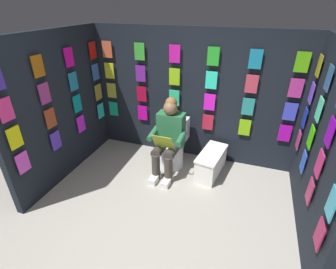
% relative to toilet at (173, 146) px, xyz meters
% --- Properties ---
extents(ground_plane, '(30.00, 30.00, 0.00)m').
position_rel_toilet_xyz_m(ground_plane, '(-0.19, 1.73, -0.33)').
color(ground_plane, '#9E998E').
extents(display_wall_back, '(3.37, 0.14, 2.10)m').
position_rel_toilet_xyz_m(display_wall_back, '(-0.19, -0.41, 0.72)').
color(display_wall_back, black).
rests_on(display_wall_back, ground).
extents(display_wall_left, '(0.14, 2.08, 2.10)m').
position_rel_toilet_xyz_m(display_wall_left, '(-1.87, 0.68, 0.72)').
color(display_wall_left, black).
rests_on(display_wall_left, ground).
extents(display_wall_right, '(0.14, 2.08, 2.10)m').
position_rel_toilet_xyz_m(display_wall_right, '(1.49, 0.68, 0.72)').
color(display_wall_right, black).
rests_on(display_wall_right, ground).
extents(toilet, '(0.41, 0.56, 0.77)m').
position_rel_toilet_xyz_m(toilet, '(0.00, 0.00, 0.00)').
color(toilet, white).
rests_on(toilet, ground).
extents(person_reading, '(0.53, 0.69, 1.19)m').
position_rel_toilet_xyz_m(person_reading, '(0.00, 0.23, 0.27)').
color(person_reading, '#286B42').
rests_on(person_reading, ground).
extents(comic_longbox_near, '(0.41, 0.74, 0.39)m').
position_rel_toilet_xyz_m(comic_longbox_near, '(-0.64, 0.09, -0.13)').
color(comic_longbox_near, white).
rests_on(comic_longbox_near, ground).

